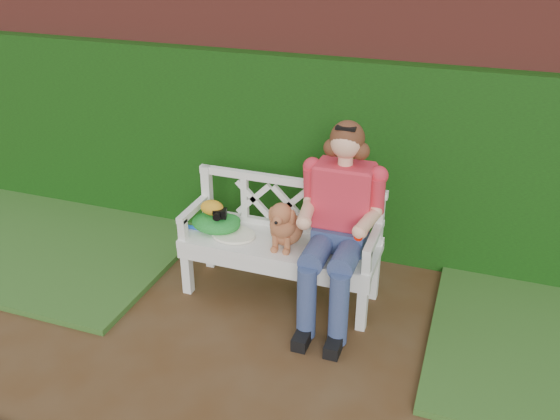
% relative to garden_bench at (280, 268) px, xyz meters
% --- Properties ---
extents(ground, '(60.00, 60.00, 0.00)m').
position_rel_garden_bench_xyz_m(ground, '(0.08, -0.82, -0.24)').
color(ground, '#452912').
extents(brick_wall, '(10.00, 0.30, 2.20)m').
position_rel_garden_bench_xyz_m(brick_wall, '(0.08, 1.08, 0.86)').
color(brick_wall, brown).
rests_on(brick_wall, ground).
extents(ivy_hedge, '(10.00, 0.18, 1.70)m').
position_rel_garden_bench_xyz_m(ivy_hedge, '(0.08, 0.86, 0.61)').
color(ivy_hedge, '#14500E').
rests_on(ivy_hedge, ground).
extents(grass_left, '(2.60, 2.00, 0.05)m').
position_rel_garden_bench_xyz_m(grass_left, '(-2.32, 0.08, -0.21)').
color(grass_left, '#2A561E').
rests_on(grass_left, ground).
extents(garden_bench, '(1.58, 0.60, 0.48)m').
position_rel_garden_bench_xyz_m(garden_bench, '(0.00, 0.00, 0.00)').
color(garden_bench, white).
rests_on(garden_bench, ground).
extents(seated_woman, '(0.75, 0.93, 1.48)m').
position_rel_garden_bench_xyz_m(seated_woman, '(0.47, -0.02, 0.50)').
color(seated_woman, '#F53D62').
rests_on(seated_woman, ground).
extents(dog, '(0.34, 0.41, 0.39)m').
position_rel_garden_bench_xyz_m(dog, '(0.05, -0.03, 0.44)').
color(dog, brown).
rests_on(dog, garden_bench).
extents(tennis_racket, '(0.69, 0.38, 0.03)m').
position_rel_garden_bench_xyz_m(tennis_racket, '(-0.40, -0.04, 0.26)').
color(tennis_racket, silver).
rests_on(tennis_racket, garden_bench).
extents(green_bag, '(0.46, 0.40, 0.13)m').
position_rel_garden_bench_xyz_m(green_bag, '(-0.53, 0.01, 0.31)').
color(green_bag, green).
rests_on(green_bag, garden_bench).
extents(camera_item, '(0.12, 0.10, 0.07)m').
position_rel_garden_bench_xyz_m(camera_item, '(-0.48, -0.02, 0.41)').
color(camera_item, black).
rests_on(camera_item, green_bag).
extents(baseball_glove, '(0.19, 0.14, 0.12)m').
position_rel_garden_bench_xyz_m(baseball_glove, '(-0.56, 0.00, 0.43)').
color(baseball_glove, orange).
rests_on(baseball_glove, green_bag).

